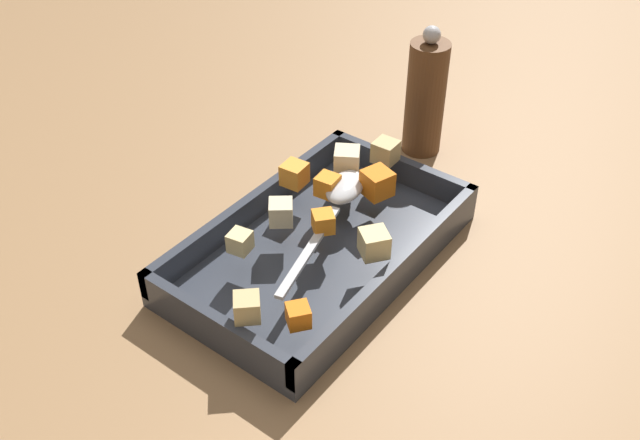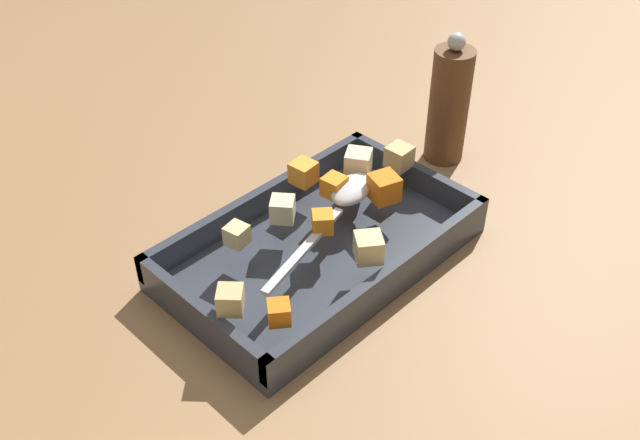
{
  "view_description": "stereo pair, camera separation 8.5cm",
  "coord_description": "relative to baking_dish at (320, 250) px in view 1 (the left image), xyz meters",
  "views": [
    {
      "loc": [
        0.51,
        0.41,
        0.59
      ],
      "look_at": [
        -0.02,
        0.01,
        0.06
      ],
      "focal_mm": 41.51,
      "sensor_mm": 36.0,
      "label": 1
    },
    {
      "loc": [
        0.45,
        0.48,
        0.59
      ],
      "look_at": [
        -0.02,
        0.01,
        0.06
      ],
      "focal_mm": 41.51,
      "sensor_mm": 36.0,
      "label": 2
    }
  ],
  "objects": [
    {
      "name": "carrot_chunk_front_center",
      "position": [
        -0.05,
        -0.08,
        0.05
      ],
      "size": [
        0.03,
        0.03,
        0.03
      ],
      "primitive_type": "cube",
      "rotation": [
        0.0,
        0.0,
        1.66
      ],
      "color": "orange",
      "rests_on": "baking_dish"
    },
    {
      "name": "serving_spoon",
      "position": [
        -0.06,
        -0.01,
        0.04
      ],
      "size": [
        0.23,
        0.08,
        0.02
      ],
      "rotation": [
        0.0,
        0.0,
        0.26
      ],
      "color": "silver",
      "rests_on": "baking_dish"
    },
    {
      "name": "potato_chunk_heap_top",
      "position": [
        0.16,
        0.03,
        0.05
      ],
      "size": [
        0.04,
        0.04,
        0.03
      ],
      "primitive_type": "cube",
      "rotation": [
        0.0,
        0.0,
        0.75
      ],
      "color": "tan",
      "rests_on": "baking_dish"
    },
    {
      "name": "potato_chunk_rim_edge",
      "position": [
        0.0,
        0.08,
        0.05
      ],
      "size": [
        0.04,
        0.04,
        0.03
      ],
      "primitive_type": "cube",
      "rotation": [
        0.0,
        0.0,
        0.92
      ],
      "color": "#E0CC89",
      "rests_on": "baking_dish"
    },
    {
      "name": "potato_chunk_under_handle",
      "position": [
        0.02,
        -0.04,
        0.05
      ],
      "size": [
        0.04,
        0.04,
        0.03
      ],
      "primitive_type": "cube",
      "rotation": [
        0.0,
        0.0,
        0.68
      ],
      "color": "beige",
      "rests_on": "baking_dish"
    },
    {
      "name": "carrot_chunk_near_right",
      "position": [
        -0.09,
        0.02,
        0.05
      ],
      "size": [
        0.04,
        0.04,
        0.03
      ],
      "primitive_type": "cube",
      "rotation": [
        0.0,
        0.0,
        1.25
      ],
      "color": "orange",
      "rests_on": "baking_dish"
    },
    {
      "name": "potato_chunk_near_left",
      "position": [
        -0.16,
        -0.02,
        0.05
      ],
      "size": [
        0.03,
        0.03,
        0.03
      ],
      "primitive_type": "cube",
      "rotation": [
        0.0,
        0.0,
        1.6
      ],
      "color": "tan",
      "rests_on": "baking_dish"
    },
    {
      "name": "potato_chunk_far_right",
      "position": [
        -0.11,
        -0.04,
        0.05
      ],
      "size": [
        0.04,
        0.04,
        0.03
      ],
      "primitive_type": "cube",
      "rotation": [
        0.0,
        0.0,
        5.27
      ],
      "color": "beige",
      "rests_on": "baking_dish"
    },
    {
      "name": "pepper_mill",
      "position": [
        -0.28,
        -0.03,
        0.07
      ],
      "size": [
        0.05,
        0.05,
        0.19
      ],
      "color": "brown",
      "rests_on": "ground_plane"
    },
    {
      "name": "ground_plane",
      "position": [
        0.02,
        -0.01,
        -0.01
      ],
      "size": [
        4.0,
        4.0,
        0.0
      ],
      "primitive_type": "plane",
      "color": "#936D47"
    },
    {
      "name": "carrot_chunk_corner_ne",
      "position": [
        -0.06,
        -0.03,
        0.05
      ],
      "size": [
        0.03,
        0.03,
        0.03
      ],
      "primitive_type": "cube",
      "rotation": [
        0.0,
        0.0,
        0.11
      ],
      "color": "orange",
      "rests_on": "baking_dish"
    },
    {
      "name": "potato_chunk_back_center",
      "position": [
        0.09,
        -0.05,
        0.05
      ],
      "size": [
        0.03,
        0.03,
        0.02
      ],
      "primitive_type": "cube",
      "rotation": [
        0.0,
        0.0,
        3.33
      ],
      "color": "#E0CC89",
      "rests_on": "baking_dish"
    },
    {
      "name": "carrot_chunk_mid_right",
      "position": [
        0.0,
        0.01,
        0.05
      ],
      "size": [
        0.03,
        0.03,
        0.02
      ],
      "primitive_type": "cube",
      "rotation": [
        0.0,
        0.0,
        2.43
      ],
      "color": "orange",
      "rests_on": "baking_dish"
    },
    {
      "name": "carrot_chunk_far_left",
      "position": [
        0.13,
        0.08,
        0.05
      ],
      "size": [
        0.03,
        0.03,
        0.02
      ],
      "primitive_type": "cube",
      "rotation": [
        0.0,
        0.0,
        0.91
      ],
      "color": "orange",
      "rests_on": "baking_dish"
    },
    {
      "name": "baking_dish",
      "position": [
        0.0,
        0.0,
        0.0
      ],
      "size": [
        0.36,
        0.22,
        0.05
      ],
      "color": "#333842",
      "rests_on": "ground_plane"
    }
  ]
}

